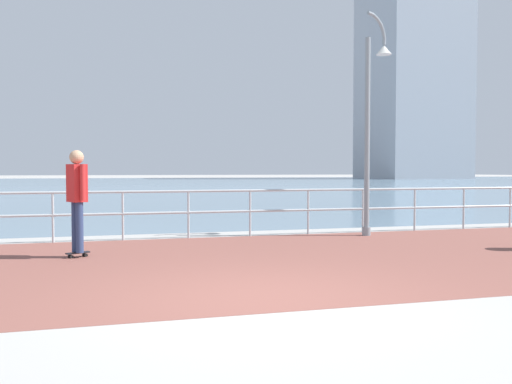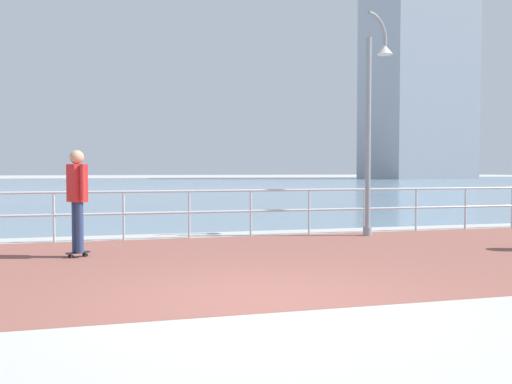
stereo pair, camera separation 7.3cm
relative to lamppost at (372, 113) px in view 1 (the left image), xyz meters
The scene contains 7 objects.
ground 34.98m from the lamppost, 96.83° to the left, with size 220.00×220.00×0.00m, color #ADAAA5.
brick_paving 5.70m from the lamppost, 146.79° to the right, with size 28.00×6.51×0.01m, color brown.
harbor_water 45.81m from the lamppost, 95.21° to the left, with size 180.00×88.00×0.00m, color #6B899E.
waterfront_railing 4.67m from the lamppost, behind, with size 25.25×0.06×1.06m.
lamppost is the anchor object (origin of this frame).
skateboarder 6.78m from the lamppost, 166.01° to the right, with size 0.41×0.53×1.84m.
tower_slate 86.51m from the lamppost, 58.23° to the left, with size 14.44×15.02×42.07m.
Camera 1 is at (-1.76, -6.03, 1.51)m, focal length 38.50 mm.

